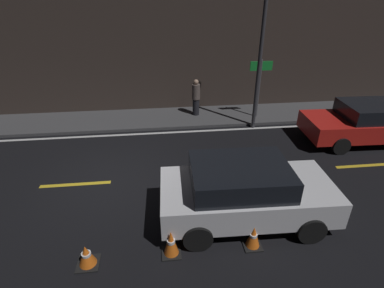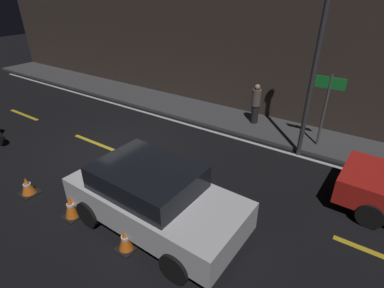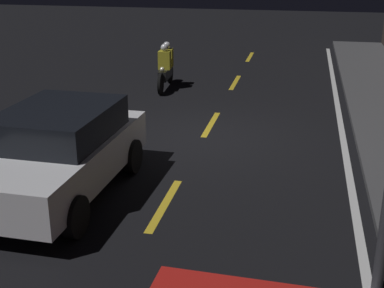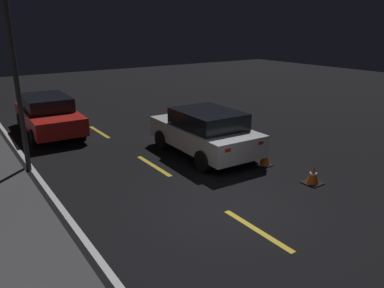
{
  "view_description": "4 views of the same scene",
  "coord_description": "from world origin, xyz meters",
  "px_view_note": "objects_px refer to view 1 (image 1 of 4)",
  "views": [
    {
      "loc": [
        1.56,
        -7.41,
        5.14
      ],
      "look_at": [
        2.46,
        0.47,
        0.87
      ],
      "focal_mm": 28.0,
      "sensor_mm": 36.0,
      "label": 1
    },
    {
      "loc": [
        7.12,
        -5.8,
        4.98
      ],
      "look_at": [
        2.99,
        0.31,
        1.01
      ],
      "focal_mm": 28.0,
      "sensor_mm": 36.0,
      "label": 2
    },
    {
      "loc": [
        11.31,
        2.11,
        4.02
      ],
      "look_at": [
        2.67,
        0.3,
        0.81
      ],
      "focal_mm": 50.0,
      "sensor_mm": 36.0,
      "label": 3
    },
    {
      "loc": [
        -5.95,
        5.02,
        4.13
      ],
      "look_at": [
        2.08,
        -0.45,
        0.99
      ],
      "focal_mm": 35.0,
      "sensor_mm": 36.0,
      "label": 4
    }
  ],
  "objects_px": {
    "traffic_cone_near": "(87,256)",
    "shop_sign": "(260,77)",
    "sedan_white": "(245,191)",
    "traffic_cone_far": "(253,237)",
    "street_lamp": "(261,44)",
    "taxi_red": "(371,122)",
    "traffic_cone_mid": "(171,243)",
    "pedestrian": "(196,97)"
  },
  "relations": [
    {
      "from": "traffic_cone_near",
      "to": "pedestrian",
      "type": "relative_size",
      "value": 0.32
    },
    {
      "from": "sedan_white",
      "to": "shop_sign",
      "type": "height_order",
      "value": "shop_sign"
    },
    {
      "from": "street_lamp",
      "to": "taxi_red",
      "type": "bearing_deg",
      "value": -22.59
    },
    {
      "from": "taxi_red",
      "to": "street_lamp",
      "type": "relative_size",
      "value": 0.8
    },
    {
      "from": "traffic_cone_mid",
      "to": "street_lamp",
      "type": "bearing_deg",
      "value": 59.14
    },
    {
      "from": "sedan_white",
      "to": "pedestrian",
      "type": "relative_size",
      "value": 2.66
    },
    {
      "from": "taxi_red",
      "to": "traffic_cone_near",
      "type": "distance_m",
      "value": 10.23
    },
    {
      "from": "traffic_cone_mid",
      "to": "traffic_cone_far",
      "type": "height_order",
      "value": "traffic_cone_mid"
    },
    {
      "from": "pedestrian",
      "to": "shop_sign",
      "type": "distance_m",
      "value": 2.73
    },
    {
      "from": "traffic_cone_near",
      "to": "traffic_cone_mid",
      "type": "bearing_deg",
      "value": 2.78
    },
    {
      "from": "shop_sign",
      "to": "street_lamp",
      "type": "height_order",
      "value": "street_lamp"
    },
    {
      "from": "traffic_cone_far",
      "to": "taxi_red",
      "type": "bearing_deg",
      "value": 38.25
    },
    {
      "from": "sedan_white",
      "to": "traffic_cone_near",
      "type": "height_order",
      "value": "sedan_white"
    },
    {
      "from": "sedan_white",
      "to": "traffic_cone_mid",
      "type": "distance_m",
      "value": 2.1
    },
    {
      "from": "taxi_red",
      "to": "traffic_cone_mid",
      "type": "height_order",
      "value": "taxi_red"
    },
    {
      "from": "traffic_cone_near",
      "to": "traffic_cone_far",
      "type": "bearing_deg",
      "value": 1.51
    },
    {
      "from": "traffic_cone_mid",
      "to": "street_lamp",
      "type": "distance_m",
      "value": 7.62
    },
    {
      "from": "traffic_cone_far",
      "to": "street_lamp",
      "type": "xyz_separation_m",
      "value": [
        1.82,
        6.03,
        2.97
      ]
    },
    {
      "from": "traffic_cone_near",
      "to": "shop_sign",
      "type": "xyz_separation_m",
      "value": [
        5.71,
        6.95,
        1.56
      ]
    },
    {
      "from": "sedan_white",
      "to": "traffic_cone_far",
      "type": "distance_m",
      "value": 1.07
    },
    {
      "from": "traffic_cone_far",
      "to": "shop_sign",
      "type": "distance_m",
      "value": 7.36
    },
    {
      "from": "traffic_cone_far",
      "to": "street_lamp",
      "type": "bearing_deg",
      "value": 73.25
    },
    {
      "from": "shop_sign",
      "to": "traffic_cone_mid",
      "type": "bearing_deg",
      "value": -120.11
    },
    {
      "from": "traffic_cone_near",
      "to": "shop_sign",
      "type": "relative_size",
      "value": 0.21
    },
    {
      "from": "taxi_red",
      "to": "pedestrian",
      "type": "distance_m",
      "value": 6.65
    },
    {
      "from": "traffic_cone_far",
      "to": "pedestrian",
      "type": "height_order",
      "value": "pedestrian"
    },
    {
      "from": "sedan_white",
      "to": "shop_sign",
      "type": "relative_size",
      "value": 1.72
    },
    {
      "from": "traffic_cone_near",
      "to": "shop_sign",
      "type": "distance_m",
      "value": 9.13
    },
    {
      "from": "traffic_cone_far",
      "to": "shop_sign",
      "type": "bearing_deg",
      "value": 72.29
    },
    {
      "from": "traffic_cone_near",
      "to": "traffic_cone_mid",
      "type": "xyz_separation_m",
      "value": [
        1.73,
        0.08,
        0.06
      ]
    },
    {
      "from": "taxi_red",
      "to": "sedan_white",
      "type": "bearing_deg",
      "value": 34.06
    },
    {
      "from": "traffic_cone_mid",
      "to": "street_lamp",
      "type": "height_order",
      "value": "street_lamp"
    },
    {
      "from": "pedestrian",
      "to": "sedan_white",
      "type": "bearing_deg",
      "value": -86.81
    },
    {
      "from": "traffic_cone_far",
      "to": "street_lamp",
      "type": "distance_m",
      "value": 6.96
    },
    {
      "from": "taxi_red",
      "to": "traffic_cone_far",
      "type": "xyz_separation_m",
      "value": [
        -5.64,
        -4.44,
        -0.49
      ]
    },
    {
      "from": "traffic_cone_near",
      "to": "traffic_cone_far",
      "type": "distance_m",
      "value": 3.52
    },
    {
      "from": "street_lamp",
      "to": "pedestrian",
      "type": "bearing_deg",
      "value": 148.51
    },
    {
      "from": "sedan_white",
      "to": "taxi_red",
      "type": "distance_m",
      "value": 6.63
    },
    {
      "from": "sedan_white",
      "to": "traffic_cone_far",
      "type": "relative_size",
      "value": 7.42
    },
    {
      "from": "taxi_red",
      "to": "shop_sign",
      "type": "height_order",
      "value": "shop_sign"
    },
    {
      "from": "shop_sign",
      "to": "street_lamp",
      "type": "relative_size",
      "value": 0.42
    },
    {
      "from": "shop_sign",
      "to": "pedestrian",
      "type": "bearing_deg",
      "value": 168.99
    }
  ]
}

